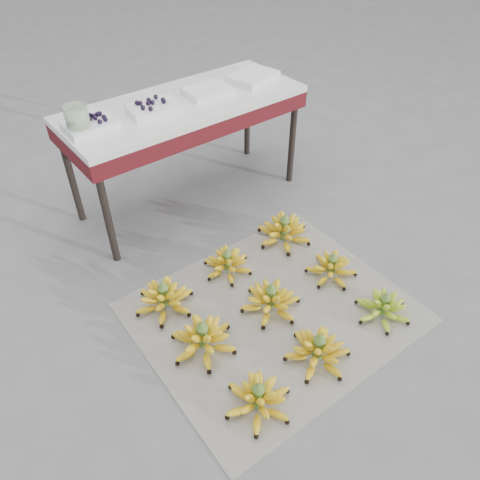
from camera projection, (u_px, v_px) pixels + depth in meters
ground at (283, 297)px, 2.35m from camera, size 60.00×60.00×0.00m
newspaper_mat at (273, 312)px, 2.28m from camera, size 1.28×1.08×0.01m
bunch_front_left at (258, 399)px, 1.85m from camera, size 0.33×0.33×0.17m
bunch_front_center at (318, 351)px, 2.03m from camera, size 0.37×0.37×0.18m
bunch_front_right at (383, 307)px, 2.22m from camera, size 0.34×0.34×0.16m
bunch_mid_left at (203, 339)px, 2.07m from camera, size 0.31×0.31×0.18m
bunch_mid_center at (271, 300)px, 2.25m from camera, size 0.32×0.32×0.18m
bunch_mid_right at (331, 268)px, 2.43m from camera, size 0.29×0.29×0.16m
bunch_back_left at (164, 298)px, 2.26m from camera, size 0.38×0.38×0.18m
bunch_back_center at (228, 263)px, 2.46m from camera, size 0.26×0.26×0.16m
bunch_back_right at (284, 231)px, 2.65m from camera, size 0.40×0.40×0.19m
vendor_table at (185, 113)px, 2.63m from camera, size 1.37×0.55×0.66m
tray_far_left at (91, 125)px, 2.31m from camera, size 0.25×0.18×0.06m
tray_left at (154, 108)px, 2.46m from camera, size 0.28×0.22×0.07m
tray_right at (208, 91)px, 2.63m from camera, size 0.27×0.20×0.04m
tray_far_right at (253, 77)px, 2.79m from camera, size 0.32×0.26×0.04m
glass_jar at (78, 120)px, 2.24m from camera, size 0.15×0.15×0.14m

